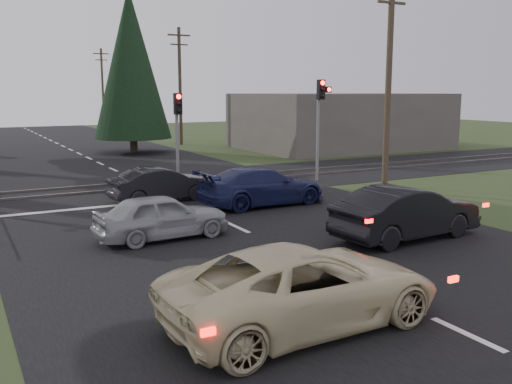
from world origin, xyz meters
TOP-DOWN VIEW (x-y plane):
  - ground at (0.00, 0.00)m, footprint 120.00×120.00m
  - road at (0.00, 10.00)m, footprint 14.00×100.00m
  - rail_corridor at (0.00, 12.00)m, footprint 120.00×8.00m
  - stop_line at (0.00, 8.20)m, footprint 13.00×0.35m
  - rail_near at (0.00, 11.20)m, footprint 120.00×0.12m
  - rail_far at (0.00, 12.80)m, footprint 120.00×0.12m
  - traffic_signal_right at (7.55, 9.47)m, footprint 0.68×0.48m
  - traffic_signal_center at (1.00, 10.68)m, footprint 0.32×0.48m
  - utility_pole_near at (8.50, 6.00)m, footprint 1.80×0.26m
  - utility_pole_mid at (8.50, 30.00)m, footprint 1.80×0.26m
  - utility_pole_far at (8.50, 55.00)m, footprint 1.80×0.26m
  - conifer_tree at (3.50, 26.00)m, footprint 5.20×5.20m
  - building_right at (18.00, 22.00)m, footprint 14.00×10.00m
  - cream_coupe at (-2.29, -4.27)m, footprint 5.33×2.60m
  - dark_hatchback at (3.64, -0.53)m, footprint 4.73×1.96m
  - silver_car at (-2.50, 2.81)m, footprint 3.93×1.77m
  - blue_sedan at (2.37, 5.71)m, footprint 4.96×2.17m
  - dark_car_far at (-0.63, 8.20)m, footprint 4.06×1.67m

SIDE VIEW (x-z plane):
  - ground at x=0.00m, z-range 0.00..0.00m
  - road at x=0.00m, z-range 0.00..0.01m
  - rail_corridor at x=0.00m, z-range 0.00..0.01m
  - stop_line at x=0.00m, z-range 0.01..0.01m
  - rail_near at x=0.00m, z-range 0.00..0.10m
  - rail_far at x=0.00m, z-range 0.00..0.10m
  - dark_car_far at x=-0.63m, z-range 0.00..1.31m
  - silver_car at x=-2.50m, z-range 0.00..1.31m
  - blue_sedan at x=2.37m, z-range 0.00..1.42m
  - cream_coupe at x=-2.29m, z-range 0.00..1.46m
  - dark_hatchback at x=3.64m, z-range 0.00..1.52m
  - building_right at x=18.00m, z-range 0.00..4.00m
  - traffic_signal_center at x=1.00m, z-range 0.76..4.86m
  - traffic_signal_right at x=7.55m, z-range 0.96..5.66m
  - utility_pole_near at x=8.50m, z-range 0.23..9.23m
  - utility_pole_mid at x=8.50m, z-range 0.23..9.23m
  - utility_pole_far at x=8.50m, z-range 0.23..9.23m
  - conifer_tree at x=3.50m, z-range 0.49..11.49m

